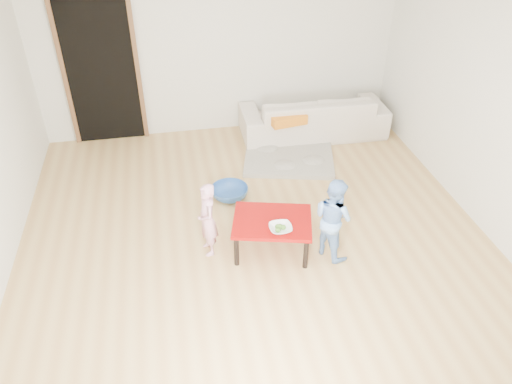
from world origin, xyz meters
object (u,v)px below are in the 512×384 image
object	(u,v)px
basin	(230,193)
sofa	(313,115)
red_table	(272,235)
child_blue	(333,218)
bowl	(280,228)
child_pink	(207,220)

from	to	relation	value
basin	sofa	bearing A→B (deg)	43.93
red_table	basin	world-z (taller)	red_table
sofa	red_table	xyz separation A→B (m)	(-1.14, -2.41, -0.11)
child_blue	bowl	bearing A→B (deg)	65.06
basin	child_blue	bearing A→B (deg)	-53.19
bowl	sofa	bearing A→B (deg)	66.97
child_pink	child_blue	world-z (taller)	child_blue
red_table	child_pink	world-z (taller)	child_pink
child_pink	child_blue	size ratio (longest dim) A/B	0.91
bowl	child_blue	bearing A→B (deg)	3.14
red_table	bowl	distance (m)	0.29
sofa	basin	bearing A→B (deg)	44.94
red_table	basin	bearing A→B (deg)	105.93
bowl	child_blue	distance (m)	0.55
red_table	child_blue	world-z (taller)	child_blue
sofa	basin	xyz separation A→B (m)	(-1.43, -1.38, -0.23)
bowl	child_blue	size ratio (longest dim) A/B	0.25
child_blue	red_table	bearing A→B (deg)	47.49
sofa	red_table	world-z (taller)	sofa
bowl	basin	bearing A→B (deg)	105.47
sofa	bowl	size ratio (longest dim) A/B	9.23
red_table	child_blue	bearing A→B (deg)	-14.44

